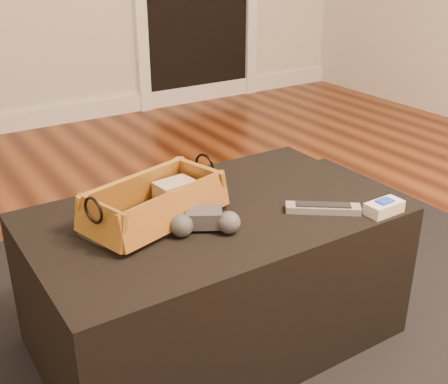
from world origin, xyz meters
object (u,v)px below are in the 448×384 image
silver_remote (323,208)px  cream_gadget (384,207)px  wicker_basket (155,205)px  ottoman (214,276)px  game_controller (205,222)px  tv_remote (154,216)px

silver_remote → cream_gadget: (0.13, -0.10, 0.01)m
wicker_basket → cream_gadget: bearing=-28.8°
ottoman → silver_remote: bearing=-33.4°
game_controller → wicker_basket: bearing=121.7°
tv_remote → wicker_basket: bearing=30.9°
wicker_basket → ottoman: bearing=-12.9°
ottoman → cream_gadget: (0.38, -0.26, 0.23)m
wicker_basket → silver_remote: 0.45m
tv_remote → wicker_basket: (0.01, 0.02, 0.02)m
ottoman → tv_remote: size_ratio=4.96×
tv_remote → silver_remote: size_ratio=1.07×
ottoman → tv_remote: tv_remote is taller
wicker_basket → cream_gadget: size_ratio=3.90×
tv_remote → game_controller: 0.14m
tv_remote → wicker_basket: size_ratio=0.48×
wicker_basket → cream_gadget: (0.54, -0.30, -0.03)m
tv_remote → wicker_basket: wicker_basket is taller
tv_remote → game_controller: bearing=-71.0°
ottoman → cream_gadget: size_ratio=9.29×
ottoman → wicker_basket: wicker_basket is taller
game_controller → cream_gadget: game_controller is taller
tv_remote → cream_gadget: (0.55, -0.28, -0.01)m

